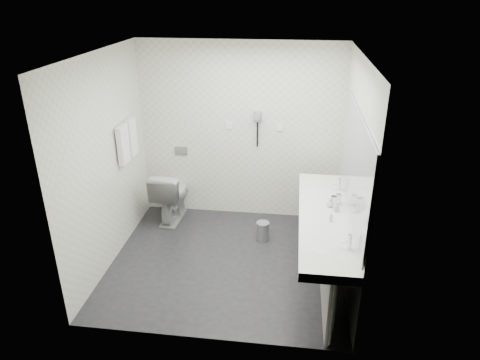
# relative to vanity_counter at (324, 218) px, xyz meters

# --- Properties ---
(floor) EXTENTS (2.80, 2.80, 0.00)m
(floor) POSITION_rel_vanity_counter_xyz_m (-1.12, 0.20, -0.80)
(floor) COLOR #232227
(floor) RESTS_ON ground
(ceiling) EXTENTS (2.80, 2.80, 0.00)m
(ceiling) POSITION_rel_vanity_counter_xyz_m (-1.12, 0.20, 1.70)
(ceiling) COLOR white
(ceiling) RESTS_ON wall_back
(wall_back) EXTENTS (2.80, 0.00, 2.80)m
(wall_back) POSITION_rel_vanity_counter_xyz_m (-1.12, 1.50, 0.45)
(wall_back) COLOR white
(wall_back) RESTS_ON floor
(wall_front) EXTENTS (2.80, 0.00, 2.80)m
(wall_front) POSITION_rel_vanity_counter_xyz_m (-1.12, -1.10, 0.45)
(wall_front) COLOR white
(wall_front) RESTS_ON floor
(wall_left) EXTENTS (0.00, 2.60, 2.60)m
(wall_left) POSITION_rel_vanity_counter_xyz_m (-2.52, 0.20, 0.45)
(wall_left) COLOR white
(wall_left) RESTS_ON floor
(wall_right) EXTENTS (0.00, 2.60, 2.60)m
(wall_right) POSITION_rel_vanity_counter_xyz_m (0.27, 0.20, 0.45)
(wall_right) COLOR white
(wall_right) RESTS_ON floor
(vanity_counter) EXTENTS (0.55, 2.20, 0.10)m
(vanity_counter) POSITION_rel_vanity_counter_xyz_m (0.00, 0.00, 0.00)
(vanity_counter) COLOR white
(vanity_counter) RESTS_ON floor
(vanity_panel) EXTENTS (0.03, 2.15, 0.75)m
(vanity_panel) POSITION_rel_vanity_counter_xyz_m (0.02, 0.00, -0.42)
(vanity_panel) COLOR gray
(vanity_panel) RESTS_ON floor
(vanity_post_near) EXTENTS (0.06, 0.06, 0.75)m
(vanity_post_near) POSITION_rel_vanity_counter_xyz_m (0.05, -1.04, -0.42)
(vanity_post_near) COLOR silver
(vanity_post_near) RESTS_ON floor
(vanity_post_far) EXTENTS (0.06, 0.06, 0.75)m
(vanity_post_far) POSITION_rel_vanity_counter_xyz_m (0.05, 1.04, -0.42)
(vanity_post_far) COLOR silver
(vanity_post_far) RESTS_ON floor
(mirror) EXTENTS (0.02, 2.20, 1.05)m
(mirror) POSITION_rel_vanity_counter_xyz_m (0.26, 0.00, 0.65)
(mirror) COLOR #B2BCC6
(mirror) RESTS_ON wall_right
(basin_near) EXTENTS (0.40, 0.31, 0.05)m
(basin_near) POSITION_rel_vanity_counter_xyz_m (0.00, -0.65, 0.04)
(basin_near) COLOR white
(basin_near) RESTS_ON vanity_counter
(basin_far) EXTENTS (0.40, 0.31, 0.05)m
(basin_far) POSITION_rel_vanity_counter_xyz_m (0.00, 0.65, 0.04)
(basin_far) COLOR white
(basin_far) RESTS_ON vanity_counter
(faucet_near) EXTENTS (0.04, 0.04, 0.15)m
(faucet_near) POSITION_rel_vanity_counter_xyz_m (0.19, -0.65, 0.12)
(faucet_near) COLOR silver
(faucet_near) RESTS_ON vanity_counter
(faucet_far) EXTENTS (0.04, 0.04, 0.15)m
(faucet_far) POSITION_rel_vanity_counter_xyz_m (0.19, 0.65, 0.12)
(faucet_far) COLOR silver
(faucet_far) RESTS_ON vanity_counter
(soap_bottle_a) EXTENTS (0.07, 0.07, 0.11)m
(soap_bottle_a) POSITION_rel_vanity_counter_xyz_m (0.13, 0.09, 0.11)
(soap_bottle_a) COLOR white
(soap_bottle_a) RESTS_ON vanity_counter
(soap_bottle_b) EXTENTS (0.10, 0.10, 0.09)m
(soap_bottle_b) POSITION_rel_vanity_counter_xyz_m (0.06, 0.19, 0.10)
(soap_bottle_b) COLOR white
(soap_bottle_b) RESTS_ON vanity_counter
(soap_bottle_c) EXTENTS (0.05, 0.05, 0.11)m
(soap_bottle_c) POSITION_rel_vanity_counter_xyz_m (0.06, -0.14, 0.10)
(soap_bottle_c) COLOR white
(soap_bottle_c) RESTS_ON vanity_counter
(glass_left) EXTENTS (0.08, 0.08, 0.12)m
(glass_left) POSITION_rel_vanity_counter_xyz_m (0.11, 0.22, 0.11)
(glass_left) COLOR silver
(glass_left) RESTS_ON vanity_counter
(glass_right) EXTENTS (0.08, 0.08, 0.12)m
(glass_right) POSITION_rel_vanity_counter_xyz_m (0.16, 0.28, 0.11)
(glass_right) COLOR silver
(glass_right) RESTS_ON vanity_counter
(toilet) EXTENTS (0.48, 0.78, 0.76)m
(toilet) POSITION_rel_vanity_counter_xyz_m (-2.08, 1.19, -0.42)
(toilet) COLOR white
(toilet) RESTS_ON floor
(flush_plate) EXTENTS (0.18, 0.02, 0.12)m
(flush_plate) POSITION_rel_vanity_counter_xyz_m (-1.98, 1.49, 0.15)
(flush_plate) COLOR #B2B5BA
(flush_plate) RESTS_ON wall_back
(pedal_bin) EXTENTS (0.20, 0.20, 0.24)m
(pedal_bin) POSITION_rel_vanity_counter_xyz_m (-0.72, 0.77, -0.68)
(pedal_bin) COLOR #B2B5BA
(pedal_bin) RESTS_ON floor
(bin_lid) EXTENTS (0.17, 0.17, 0.02)m
(bin_lid) POSITION_rel_vanity_counter_xyz_m (-0.72, 0.77, -0.55)
(bin_lid) COLOR #B2B5BA
(bin_lid) RESTS_ON pedal_bin
(towel_rail) EXTENTS (0.02, 0.62, 0.02)m
(towel_rail) POSITION_rel_vanity_counter_xyz_m (-2.47, 0.75, 0.75)
(towel_rail) COLOR silver
(towel_rail) RESTS_ON wall_left
(towel_near) EXTENTS (0.07, 0.24, 0.48)m
(towel_near) POSITION_rel_vanity_counter_xyz_m (-2.46, 0.61, 0.53)
(towel_near) COLOR white
(towel_near) RESTS_ON towel_rail
(towel_far) EXTENTS (0.07, 0.24, 0.48)m
(towel_far) POSITION_rel_vanity_counter_xyz_m (-2.46, 0.89, 0.53)
(towel_far) COLOR white
(towel_far) RESTS_ON towel_rail
(dryer_cradle) EXTENTS (0.10, 0.04, 0.14)m
(dryer_cradle) POSITION_rel_vanity_counter_xyz_m (-0.88, 1.47, 0.70)
(dryer_cradle) COLOR gray
(dryer_cradle) RESTS_ON wall_back
(dryer_barrel) EXTENTS (0.08, 0.14, 0.08)m
(dryer_barrel) POSITION_rel_vanity_counter_xyz_m (-0.88, 1.40, 0.73)
(dryer_barrel) COLOR gray
(dryer_barrel) RESTS_ON dryer_cradle
(dryer_cord) EXTENTS (0.02, 0.02, 0.35)m
(dryer_cord) POSITION_rel_vanity_counter_xyz_m (-0.88, 1.46, 0.45)
(dryer_cord) COLOR black
(dryer_cord) RESTS_ON dryer_cradle
(switch_plate_a) EXTENTS (0.09, 0.02, 0.09)m
(switch_plate_a) POSITION_rel_vanity_counter_xyz_m (-1.27, 1.49, 0.55)
(switch_plate_a) COLOR white
(switch_plate_a) RESTS_ON wall_back
(switch_plate_b) EXTENTS (0.09, 0.02, 0.09)m
(switch_plate_b) POSITION_rel_vanity_counter_xyz_m (-0.57, 1.49, 0.55)
(switch_plate_b) COLOR white
(switch_plate_b) RESTS_ON wall_back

